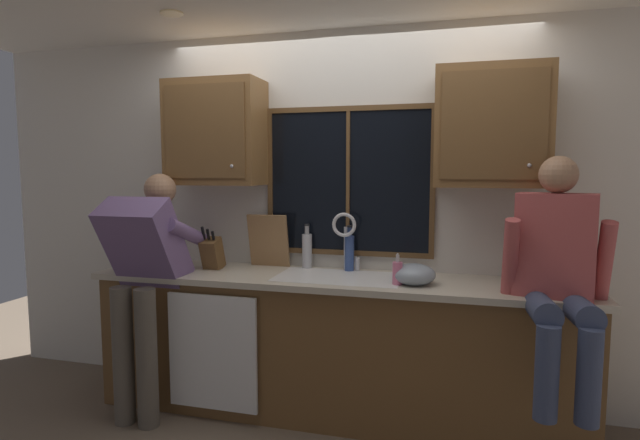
% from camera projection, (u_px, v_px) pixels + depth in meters
% --- Properties ---
extents(back_wall, '(5.49, 0.12, 2.55)m').
position_uv_depth(back_wall, '(344.00, 217.00, 3.53)').
color(back_wall, silver).
rests_on(back_wall, floor).
extents(ceiling_downlight_left, '(0.14, 0.14, 0.01)m').
position_uv_depth(ceiling_downlight_left, '(172.00, 13.00, 3.01)').
color(ceiling_downlight_left, '#FFEAB2').
extents(window_glass, '(1.10, 0.02, 0.95)m').
position_uv_depth(window_glass, '(348.00, 182.00, 3.43)').
color(window_glass, black).
extents(window_frame_top, '(1.17, 0.02, 0.04)m').
position_uv_depth(window_frame_top, '(348.00, 109.00, 3.37)').
color(window_frame_top, brown).
extents(window_frame_bottom, '(1.17, 0.02, 0.04)m').
position_uv_depth(window_frame_bottom, '(348.00, 253.00, 3.47)').
color(window_frame_bottom, brown).
extents(window_frame_left, '(0.03, 0.02, 0.95)m').
position_uv_depth(window_frame_left, '(270.00, 181.00, 3.57)').
color(window_frame_left, brown).
extents(window_frame_right, '(0.03, 0.02, 0.95)m').
position_uv_depth(window_frame_right, '(433.00, 182.00, 3.28)').
color(window_frame_right, brown).
extents(window_mullion_center, '(0.02, 0.02, 0.95)m').
position_uv_depth(window_mullion_center, '(348.00, 182.00, 3.42)').
color(window_mullion_center, brown).
extents(lower_cabinet_run, '(3.09, 0.58, 0.88)m').
position_uv_depth(lower_cabinet_run, '(332.00, 348.00, 3.28)').
color(lower_cabinet_run, brown).
rests_on(lower_cabinet_run, floor).
extents(countertop, '(3.15, 0.62, 0.04)m').
position_uv_depth(countertop, '(332.00, 280.00, 3.22)').
color(countertop, beige).
rests_on(countertop, lower_cabinet_run).
extents(dishwasher_front, '(0.60, 0.02, 0.74)m').
position_uv_depth(dishwasher_front, '(212.00, 352.00, 3.16)').
color(dishwasher_front, white).
extents(upper_cabinet_left, '(0.66, 0.36, 0.72)m').
position_uv_depth(upper_cabinet_left, '(216.00, 133.00, 3.48)').
color(upper_cabinet_left, brown).
extents(upper_cabinet_right, '(0.66, 0.36, 0.72)m').
position_uv_depth(upper_cabinet_right, '(491.00, 127.00, 3.01)').
color(upper_cabinet_right, brown).
extents(sink, '(0.80, 0.46, 0.21)m').
position_uv_depth(sink, '(338.00, 292.00, 3.22)').
color(sink, silver).
rests_on(sink, lower_cabinet_run).
extents(faucet, '(0.18, 0.09, 0.40)m').
position_uv_depth(faucet, '(346.00, 234.00, 3.36)').
color(faucet, silver).
rests_on(faucet, countertop).
extents(person_standing, '(0.53, 0.68, 1.58)m').
position_uv_depth(person_standing, '(145.00, 270.00, 3.20)').
color(person_standing, '#595147').
rests_on(person_standing, floor).
extents(person_sitting_on_counter, '(0.54, 0.64, 1.26)m').
position_uv_depth(person_sitting_on_counter, '(558.00, 266.00, 2.61)').
color(person_sitting_on_counter, '#384260').
rests_on(person_sitting_on_counter, countertop).
extents(knife_block, '(0.12, 0.18, 0.32)m').
position_uv_depth(knife_block, '(212.00, 254.00, 3.46)').
color(knife_block, brown).
rests_on(knife_block, countertop).
extents(cutting_board, '(0.29, 0.10, 0.38)m').
position_uv_depth(cutting_board, '(268.00, 241.00, 3.54)').
color(cutting_board, '#997047').
rests_on(cutting_board, countertop).
extents(mixing_bowl, '(0.26, 0.26, 0.13)m').
position_uv_depth(mixing_bowl, '(414.00, 274.00, 3.01)').
color(mixing_bowl, '#8C99A8').
rests_on(mixing_bowl, countertop).
extents(soap_dispenser, '(0.06, 0.07, 0.19)m').
position_uv_depth(soap_dispenser, '(397.00, 273.00, 2.99)').
color(soap_dispenser, pink).
rests_on(soap_dispenser, countertop).
extents(bottle_green_glass, '(0.07, 0.07, 0.31)m').
position_uv_depth(bottle_green_glass, '(307.00, 250.00, 3.50)').
color(bottle_green_glass, '#B7B7BC').
rests_on(bottle_green_glass, countertop).
extents(bottle_tall_clear, '(0.06, 0.06, 0.31)m').
position_uv_depth(bottle_tall_clear, '(349.00, 252.00, 3.40)').
color(bottle_tall_clear, '#334C8C').
rests_on(bottle_tall_clear, countertop).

